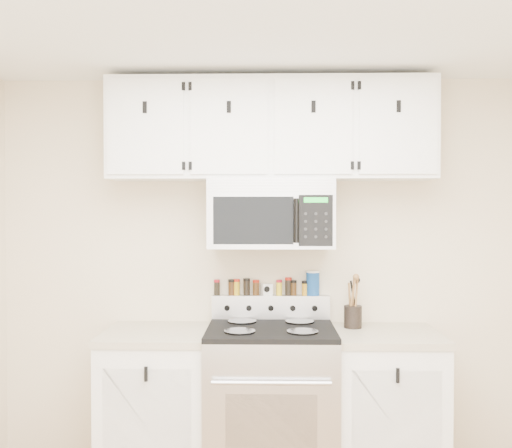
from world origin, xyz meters
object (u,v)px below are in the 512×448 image
(microwave, at_px, (271,214))
(salt_canister, at_px, (313,283))
(range, at_px, (271,404))
(utensil_crock, at_px, (353,315))

(microwave, height_order, salt_canister, microwave)
(range, relative_size, microwave, 1.45)
(range, distance_m, microwave, 1.15)
(range, xyz_separation_m, microwave, (0.00, 0.13, 1.14))
(range, relative_size, utensil_crock, 3.44)
(range, height_order, salt_canister, salt_canister)
(microwave, relative_size, salt_canister, 4.77)
(microwave, distance_m, utensil_crock, 0.81)
(range, distance_m, utensil_crock, 0.74)
(microwave, distance_m, salt_canister, 0.55)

